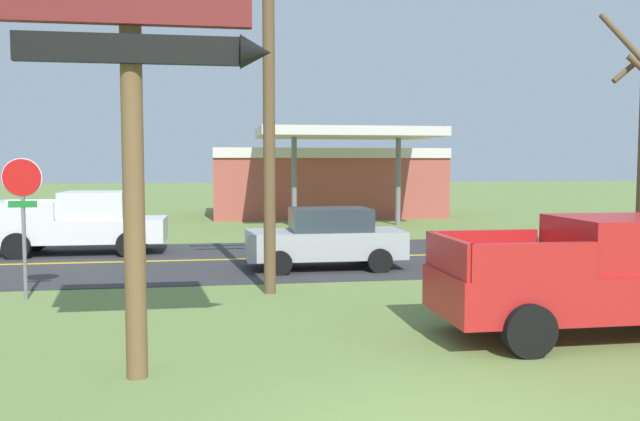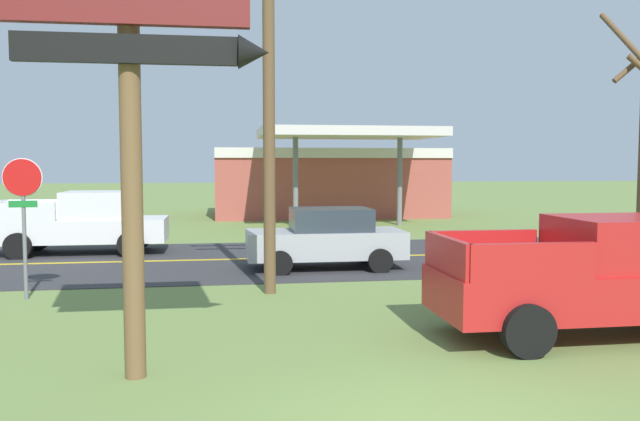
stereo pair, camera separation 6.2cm
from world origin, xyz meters
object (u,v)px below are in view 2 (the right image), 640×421
Objects in this scene: stop_sign at (23,203)px; utility_pole at (269,87)px; pickup_white_on_road at (84,223)px; gas_station at (328,180)px; car_silver_near_lane at (327,238)px; pickup_red_parked_on_lawn at (596,278)px; motel_sign at (132,3)px.

utility_pole is at bearing -1.27° from stop_sign.
utility_pole reaches higher than pickup_white_on_road.
stop_sign is 0.25× the size of gas_station.
utility_pole is 1.99× the size of car_silver_near_lane.
car_silver_near_lane is at bearing -29.57° from pickup_white_on_road.
utility_pole reaches higher than gas_station.
stop_sign is 22.62m from gas_station.
utility_pole is at bearing 139.37° from pickup_red_parked_on_lawn.
car_silver_near_lane is at bearing -99.50° from gas_station.
gas_station is 2.31× the size of pickup_red_parked_on_lawn.
utility_pole reaches higher than motel_sign.
motel_sign is at bearing -111.18° from utility_pole.
gas_station is at bearing 64.41° from stop_sign.
pickup_red_parked_on_lawn is (5.05, -4.33, -3.50)m from utility_pole.
gas_station is at bearing 90.86° from pickup_red_parked_on_lawn.
motel_sign is at bearing -104.66° from gas_station.
stop_sign is 7.03m from pickup_white_on_road.
motel_sign is 1.34× the size of pickup_red_parked_on_lawn.
utility_pole is (2.13, 5.49, -0.40)m from motel_sign.
utility_pole is 7.52m from pickup_red_parked_on_lawn.
stop_sign is 11.13m from pickup_red_parked_on_lawn.
gas_station is (4.68, 20.52, -2.52)m from utility_pole.
gas_station is 17.74m from car_silver_near_lane.
stop_sign is at bearing -156.76° from car_silver_near_lane.
motel_sign is at bearing -114.44° from car_silver_near_lane.
stop_sign is 0.70× the size of car_silver_near_lane.
utility_pole is (5.09, -0.11, 2.44)m from stop_sign.
car_silver_near_lane is (-3.29, 7.39, -0.13)m from pickup_red_parked_on_lawn.
stop_sign is 0.35× the size of utility_pole.
motel_sign reaches higher than stop_sign.
pickup_red_parked_on_lawn and pickup_white_on_road have the same top height.
car_silver_near_lane is (-2.92, -17.46, -1.11)m from gas_station.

